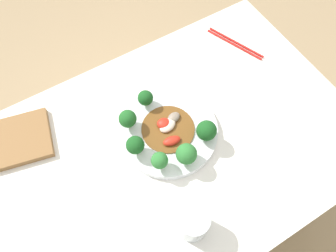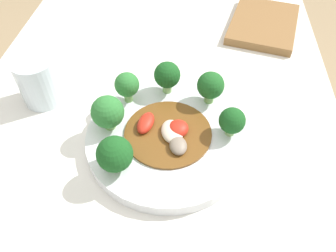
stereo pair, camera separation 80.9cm
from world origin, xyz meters
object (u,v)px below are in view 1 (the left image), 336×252
broccoli_east (135,145)px  chopsticks (235,43)px  drinking_glass (193,223)px  stirfry_center (168,128)px  broccoli_southeast (128,119)px  broccoli_south (146,98)px  plate (168,131)px  broccoli_northeast (160,161)px  cutting_board (12,142)px  broccoli_north (186,154)px  broccoli_northwest (206,131)px

broccoli_east → chopsticks: (-0.48, -0.18, -0.06)m
drinking_glass → stirfry_center: bearing=-108.7°
drinking_glass → chopsticks: bearing=-136.6°
broccoli_southeast → broccoli_south: 0.09m
stirfry_center → chopsticks: (-0.37, -0.17, -0.03)m
broccoli_east → plate: bearing=-173.2°
broccoli_northeast → cutting_board: 0.43m
drinking_glass → chopsticks: size_ratio=0.46×
broccoli_north → broccoli_southeast: size_ratio=1.02×
broccoli_northwest → broccoli_north: size_ratio=0.97×
broccoli_northeast → drinking_glass: (0.01, 0.17, -0.01)m
chopsticks → cutting_board: cutting_board is taller
broccoli_south → broccoli_east: bearing=50.0°
broccoli_northwest → drinking_glass: size_ratio=0.68×
broccoli_north → broccoli_southeast: 0.19m
plate → drinking_glass: drinking_glass is taller
plate → broccoli_northwest: (-0.08, 0.07, 0.05)m
broccoli_north → stirfry_center: bearing=-94.2°
stirfry_center → broccoli_southeast: bearing=-36.7°
broccoli_north → broccoli_east: (0.10, -0.09, 0.00)m
broccoli_east → cutting_board: bearing=-36.6°
broccoli_east → stirfry_center: bearing=-173.0°
broccoli_southeast → broccoli_northeast: bearing=95.0°
broccoli_northwest → broccoli_north: 0.09m
broccoli_southeast → drinking_glass: size_ratio=0.69×
broccoli_north → cutting_board: bearing=-37.9°
broccoli_east → broccoli_south: bearing=-130.0°
broccoli_east → drinking_glass: size_ratio=0.69×
stirfry_center → chopsticks: stirfry_center is taller
chopsticks → drinking_glass: bearing=43.4°
broccoli_southeast → broccoli_northeast: (-0.01, 0.15, -0.00)m
broccoli_northeast → chopsticks: broccoli_northeast is taller
broccoli_southeast → cutting_board: broccoli_southeast is taller
broccoli_north → drinking_glass: drinking_glass is taller
broccoli_northwest → broccoli_north: broccoli_north is taller
plate → broccoli_southeast: broccoli_southeast is taller
broccoli_northwest → drinking_glass: drinking_glass is taller
broccoli_northeast → cutting_board: (0.32, -0.28, -0.05)m
plate → broccoli_south: 0.12m
broccoli_north → broccoli_east: size_ratio=1.01×
broccoli_northwest → chopsticks: bearing=-139.9°
chopsticks → broccoli_north: bearing=36.3°
stirfry_center → broccoli_northwest: bearing=136.1°
stirfry_center → chopsticks: size_ratio=0.75×
broccoli_southeast → cutting_board: (0.31, -0.13, -0.05)m
broccoli_north → broccoli_northwest: bearing=-160.3°
plate → broccoli_south: (0.01, -0.11, 0.04)m
broccoli_northwest → broccoli_south: (0.09, -0.18, -0.00)m
broccoli_north → broccoli_southeast: broccoli_north is taller
broccoli_east → stirfry_center: broccoli_east is taller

